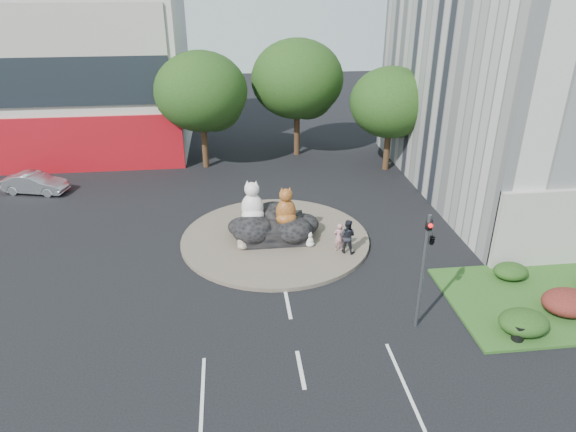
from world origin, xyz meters
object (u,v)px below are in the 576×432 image
object	(u,v)px
pedestrian_pink	(339,237)
pedestrian_dark	(347,236)
cat_tabby	(286,205)
kitten_calico	(242,240)
kitten_white	(310,239)
parked_car	(35,183)
cat_white	(252,201)
litter_bin	(519,333)

from	to	relation	value
pedestrian_pink	pedestrian_dark	size ratio (longest dim) A/B	0.84
cat_tabby	kitten_calico	bearing A→B (deg)	-164.46
kitten_white	parked_car	size ratio (longest dim) A/B	0.20
cat_white	parked_car	size ratio (longest dim) A/B	0.56
kitten_calico	litter_bin	xyz separation A→B (m)	(10.34, -8.36, -0.25)
cat_white	parked_car	bearing A→B (deg)	161.82
cat_tabby	litter_bin	size ratio (longest dim) A/B	3.09
pedestrian_dark	pedestrian_pink	bearing A→B (deg)	-3.85
cat_white	cat_tabby	xyz separation A→B (m)	(1.71, -0.55, -0.11)
cat_white	pedestrian_dark	distance (m)	5.29
cat_white	kitten_calico	bearing A→B (deg)	-102.02
kitten_calico	pedestrian_dark	world-z (taller)	pedestrian_dark
kitten_white	pedestrian_pink	xyz separation A→B (m)	(1.39, -0.63, 0.35)
kitten_white	litter_bin	size ratio (longest dim) A/B	1.21
pedestrian_pink	litter_bin	distance (m)	9.39
pedestrian_pink	cat_tabby	bearing A→B (deg)	-35.99
cat_white	kitten_white	world-z (taller)	cat_white
cat_white	pedestrian_dark	world-z (taller)	cat_white
cat_tabby	pedestrian_dark	distance (m)	3.56
pedestrian_pink	litter_bin	bearing A→B (deg)	122.69
litter_bin	kitten_calico	bearing A→B (deg)	141.05
cat_white	litter_bin	distance (m)	13.89
parked_car	cat_tabby	bearing A→B (deg)	-104.74
cat_white	litter_bin	world-z (taller)	cat_white
kitten_white	pedestrian_pink	bearing A→B (deg)	-48.40
cat_tabby	pedestrian_pink	xyz separation A→B (m)	(2.51, -1.61, -1.17)
kitten_white	pedestrian_dark	distance (m)	2.01
pedestrian_pink	parked_car	world-z (taller)	pedestrian_pink
parked_car	litter_bin	xyz separation A→B (m)	(23.40, -17.70, -0.22)
pedestrian_pink	kitten_calico	bearing A→B (deg)	-12.28
cat_tabby	kitten_calico	world-z (taller)	cat_tabby
pedestrian_dark	parked_car	bearing A→B (deg)	-2.59
kitten_white	litter_bin	world-z (taller)	kitten_white
cat_white	cat_tabby	size ratio (longest dim) A/B	1.11
cat_tabby	litter_bin	xyz separation A→B (m)	(8.02, -9.21, -1.67)
cat_tabby	kitten_calico	xyz separation A→B (m)	(-2.33, -0.85, -1.41)
cat_white	pedestrian_dark	xyz separation A→B (m)	(4.58, -2.38, -1.13)
parked_car	litter_bin	bearing A→B (deg)	-112.95
pedestrian_pink	pedestrian_dark	xyz separation A→B (m)	(0.36, -0.22, 0.14)
cat_tabby	parked_car	xyz separation A→B (m)	(-15.38, 8.49, -1.45)
pedestrian_dark	litter_bin	bearing A→B (deg)	151.77
cat_white	parked_car	xyz separation A→B (m)	(-13.68, 7.94, -1.56)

